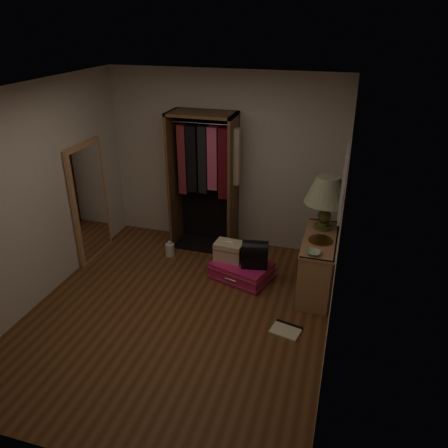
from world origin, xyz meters
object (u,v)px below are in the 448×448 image
Objects in this scene: open_wardrobe at (206,170)px; floor_mirror at (90,202)px; console_bookshelf at (318,262)px; white_jug at (170,249)px; table_lamp at (327,191)px; pink_suitcase at (242,270)px; train_case at (229,251)px; black_bag at (255,253)px.

open_wardrobe reaches higher than floor_mirror.
console_bookshelf is 4.80× the size of white_jug.
table_lamp is at bearing 0.69° from white_jug.
console_bookshelf is 0.91m from table_lamp.
white_jug is (-1.18, 0.30, -0.02)m from pink_suitcase.
train_case is 0.39m from black_bag.
black_bag is at bearing -174.20° from console_bookshelf.
open_wardrobe reaches higher than black_bag.
console_bookshelf is at bearing -22.54° from open_wardrobe.
floor_mirror reaches higher than white_jug.
floor_mirror is 2.33× the size of table_lamp.
table_lamp is (1.19, 0.28, 0.90)m from train_case.
pink_suitcase is 2.29× the size of train_case.
black_bag is at bearing -6.10° from train_case.
table_lamp is (1.00, 0.32, 1.14)m from pink_suitcase.
pink_suitcase is 1.24× the size of table_lamp.
white_jug is at bearing 157.31° from black_bag.
floor_mirror is at bearing -175.26° from train_case.
table_lamp is at bearing 13.25° from black_bag.
table_lamp is at bearing -14.87° from open_wardrobe.
console_bookshelf is 1.19m from train_case.
floor_mirror is 2.36m from pink_suitcase.
open_wardrobe reaches higher than pink_suitcase.
black_bag reaches higher than train_case.
console_bookshelf is at bearing 0.72° from floor_mirror.
white_jug is at bearing 173.83° from console_bookshelf.
train_case is 1.06× the size of black_bag.
floor_mirror is at bearing -152.66° from open_wardrobe.
open_wardrobe is (-1.75, 0.73, 0.82)m from console_bookshelf.
pink_suitcase is at bearing -162.11° from table_lamp.
black_bag is 1.60× the size of white_jug.
white_jug is at bearing 169.77° from train_case.
train_case is (-0.19, 0.05, 0.25)m from pink_suitcase.
table_lamp is at bearing 17.10° from train_case.
white_jug is (-1.36, 0.32, -0.33)m from black_bag.
train_case is (0.56, -0.74, -0.85)m from open_wardrobe.
black_bag is (-0.81, -0.08, 0.04)m from console_bookshelf.
white_jug is (-0.98, 0.25, -0.27)m from train_case.
floor_mirror is (-1.49, -0.77, -0.36)m from open_wardrobe.
console_bookshelf reaches higher than pink_suitcase.
console_bookshelf is at bearing -3.75° from black_bag.
train_case is at bearing -166.94° from table_lamp.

